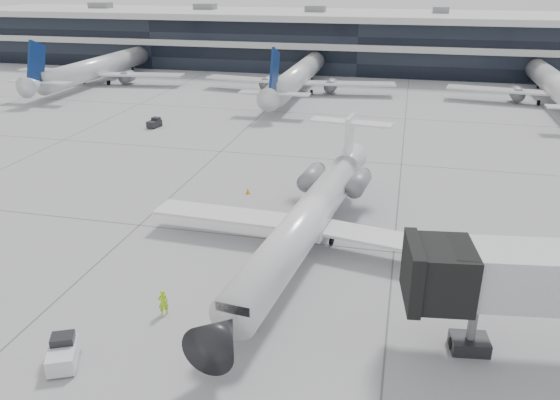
# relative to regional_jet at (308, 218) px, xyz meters

# --- Properties ---
(ground) EXTENTS (220.00, 220.00, 0.00)m
(ground) POSITION_rel_regional_jet_xyz_m (-3.80, 0.73, -2.39)
(ground) COLOR #969699
(ground) RESTS_ON ground
(terminal) EXTENTS (170.00, 22.00, 10.00)m
(terminal) POSITION_rel_regional_jet_xyz_m (-3.80, 82.73, 2.61)
(terminal) COLOR black
(terminal) RESTS_ON ground
(bg_jet_left) EXTENTS (32.00, 40.00, 9.60)m
(bg_jet_left) POSITION_rel_regional_jet_xyz_m (-48.80, 55.73, -2.39)
(bg_jet_left) COLOR silver
(bg_jet_left) RESTS_ON ground
(bg_jet_center) EXTENTS (32.00, 40.00, 9.60)m
(bg_jet_center) POSITION_rel_regional_jet_xyz_m (-11.80, 55.73, -2.39)
(bg_jet_center) COLOR silver
(bg_jet_center) RESTS_ON ground
(bg_jet_right) EXTENTS (32.00, 40.00, 9.60)m
(bg_jet_right) POSITION_rel_regional_jet_xyz_m (28.20, 55.73, -2.39)
(bg_jet_right) COLOR silver
(bg_jet_right) RESTS_ON ground
(regional_jet) EXTENTS (24.32, 30.35, 7.01)m
(regional_jet) POSITION_rel_regional_jet_xyz_m (0.00, 0.00, 0.00)
(regional_jet) COLOR silver
(regional_jet) RESTS_ON ground
(ramp_worker) EXTENTS (0.72, 0.66, 1.64)m
(ramp_worker) POSITION_rel_regional_jet_xyz_m (-6.72, -10.23, -1.57)
(ramp_worker) COLOR #A8E117
(ramp_worker) RESTS_ON ground
(baggage_tug) EXTENTS (2.17, 2.63, 1.45)m
(baggage_tug) POSITION_rel_regional_jet_xyz_m (-9.86, -15.51, -1.74)
(baggage_tug) COLOR silver
(baggage_tug) RESTS_ON ground
(traffic_cone) EXTENTS (0.47, 0.47, 0.55)m
(traffic_cone) POSITION_rel_regional_jet_xyz_m (-7.24, 9.20, -2.13)
(traffic_cone) COLOR orange
(traffic_cone) RESTS_ON ground
(far_tug) EXTENTS (1.52, 2.14, 1.24)m
(far_tug) POSITION_rel_regional_jet_xyz_m (-25.61, 28.75, -1.84)
(far_tug) COLOR black
(far_tug) RESTS_ON ground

